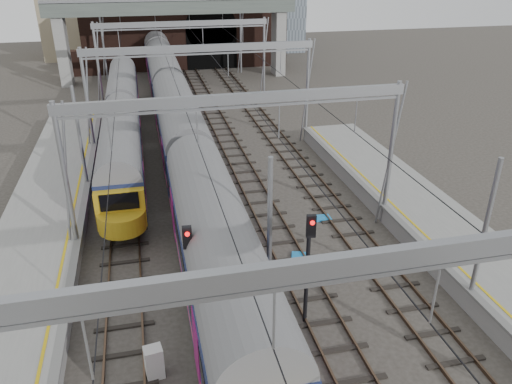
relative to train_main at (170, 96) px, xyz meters
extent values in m
plane|color=#38332D|center=(2.00, -28.36, -2.60)|extent=(160.00, 160.00, 0.00)
cube|color=gray|center=(-8.20, -25.86, -2.05)|extent=(4.20, 55.00, 1.10)
cube|color=slate|center=(-6.15, -25.86, -1.55)|extent=(0.35, 55.00, 0.12)
cube|color=gold|center=(-6.65, -25.86, -1.48)|extent=(0.12, 55.00, 0.01)
cube|color=slate|center=(10.15, -29.86, -1.55)|extent=(0.35, 47.00, 0.12)
cube|color=gold|center=(10.65, -29.86, -1.48)|extent=(0.12, 47.00, 0.01)
cube|color=#4C3828|center=(-4.72, -13.36, -2.51)|extent=(0.08, 80.00, 0.16)
cube|color=#4C3828|center=(-3.28, -13.36, -2.51)|extent=(0.08, 80.00, 0.16)
cube|color=black|center=(-4.00, -13.36, -2.58)|extent=(2.40, 80.00, 0.14)
cube|color=#4C3828|center=(-0.72, -13.36, -2.51)|extent=(0.08, 80.00, 0.16)
cube|color=#4C3828|center=(0.72, -13.36, -2.51)|extent=(0.08, 80.00, 0.16)
cube|color=black|center=(0.00, -13.36, -2.58)|extent=(2.40, 80.00, 0.14)
cube|color=#4C3828|center=(3.28, -13.36, -2.51)|extent=(0.08, 80.00, 0.16)
cube|color=#4C3828|center=(4.72, -13.36, -2.51)|extent=(0.08, 80.00, 0.16)
cube|color=black|center=(4.00, -13.36, -2.58)|extent=(2.40, 80.00, 0.14)
cube|color=#4C3828|center=(7.28, -13.36, -2.51)|extent=(0.08, 80.00, 0.16)
cube|color=#4C3828|center=(8.72, -13.36, -2.51)|extent=(0.08, 80.00, 0.16)
cube|color=black|center=(8.00, -13.36, -2.58)|extent=(2.40, 80.00, 0.14)
cube|color=gray|center=(2.00, -34.36, 5.00)|extent=(16.80, 0.28, 0.50)
cylinder|color=gray|center=(-6.20, -20.36, 1.40)|extent=(0.24, 0.24, 8.00)
cylinder|color=gray|center=(10.20, -20.36, 1.40)|extent=(0.24, 0.24, 8.00)
cube|color=gray|center=(2.00, -20.36, 5.00)|extent=(16.80, 0.28, 0.50)
cylinder|color=gray|center=(-6.20, -6.36, 1.40)|extent=(0.24, 0.24, 8.00)
cylinder|color=gray|center=(10.20, -6.36, 1.40)|extent=(0.24, 0.24, 8.00)
cube|color=gray|center=(2.00, -6.36, 5.00)|extent=(16.80, 0.28, 0.50)
cylinder|color=gray|center=(-6.20, 7.64, 1.40)|extent=(0.24, 0.24, 8.00)
cylinder|color=gray|center=(10.20, 7.64, 1.40)|extent=(0.24, 0.24, 8.00)
cube|color=gray|center=(2.00, 7.64, 5.00)|extent=(16.80, 0.28, 0.50)
cylinder|color=gray|center=(-6.20, 19.64, 1.40)|extent=(0.24, 0.24, 8.00)
cylinder|color=gray|center=(10.20, 19.64, 1.40)|extent=(0.24, 0.24, 8.00)
cube|color=gray|center=(2.00, 19.64, 5.00)|extent=(16.80, 0.28, 0.50)
cube|color=black|center=(-4.00, -13.36, 2.90)|extent=(0.03, 80.00, 0.03)
cube|color=black|center=(0.00, -13.36, 2.90)|extent=(0.03, 80.00, 0.03)
cube|color=black|center=(4.00, -13.36, 2.90)|extent=(0.03, 80.00, 0.03)
cube|color=black|center=(8.00, -13.36, 2.90)|extent=(0.03, 80.00, 0.03)
cube|color=#311B15|center=(4.00, 23.64, 1.90)|extent=(26.00, 2.00, 9.00)
cube|color=black|center=(7.00, 22.62, 0.00)|extent=(6.50, 0.10, 5.20)
cylinder|color=black|center=(7.00, 22.62, 2.60)|extent=(6.50, 0.10, 6.50)
cube|color=#311B15|center=(-8.00, 22.64, -1.10)|extent=(6.00, 1.50, 3.00)
cube|color=gray|center=(-10.50, 17.64, 1.50)|extent=(1.20, 2.50, 8.20)
cube|color=gray|center=(14.50, 17.64, 1.50)|extent=(1.20, 2.50, 8.20)
cube|color=#58645D|center=(2.00, 17.64, 5.60)|extent=(28.00, 3.00, 1.40)
cube|color=black|center=(0.00, 0.08, -2.25)|extent=(2.31, 68.35, 0.70)
cube|color=#151E49|center=(0.00, 0.08, -0.28)|extent=(2.94, 68.35, 2.62)
cylinder|color=slate|center=(0.00, 0.08, 1.03)|extent=(2.88, 67.85, 2.88)
cube|color=black|center=(0.00, 0.08, 0.14)|extent=(2.96, 67.15, 0.79)
cube|color=#D4425F|center=(0.00, 0.08, -1.02)|extent=(2.96, 67.35, 0.13)
cube|color=black|center=(-4.00, -4.75, -2.25)|extent=(1.99, 29.37, 0.70)
cube|color=#151E49|center=(-4.00, -4.75, -0.46)|extent=(2.53, 29.37, 2.26)
cylinder|color=slate|center=(-4.00, -4.75, 0.67)|extent=(2.48, 28.87, 2.48)
cube|color=black|center=(-4.00, -4.75, -0.10)|extent=(2.55, 28.17, 0.68)
cube|color=#D4425F|center=(-4.00, -4.75, -1.10)|extent=(2.55, 28.37, 0.11)
cube|color=#B68D17|center=(-4.00, -19.58, -0.56)|extent=(2.48, 0.60, 2.06)
cube|color=black|center=(-4.00, -19.75, -0.01)|extent=(1.90, 0.08, 0.91)
cylinder|color=black|center=(-1.30, -27.01, -0.20)|extent=(0.16, 0.16, 4.80)
cube|color=black|center=(-1.30, -27.19, 1.90)|extent=(0.36, 0.20, 0.90)
sphere|color=red|center=(-1.30, -27.31, 2.10)|extent=(0.18, 0.18, 0.18)
cylinder|color=black|center=(3.27, -27.41, -0.15)|extent=(0.16, 0.16, 4.90)
cube|color=black|center=(3.27, -27.59, 2.00)|extent=(0.38, 0.24, 0.92)
sphere|color=red|center=(3.27, -27.71, 2.20)|extent=(0.18, 0.18, 0.18)
cube|color=silver|center=(-2.89, -29.04, -1.96)|extent=(0.71, 0.62, 1.27)
cube|color=#1B82CC|center=(4.58, -22.77, -2.54)|extent=(1.04, 0.88, 0.10)
cube|color=#1B82CC|center=(1.75, -17.51, -2.54)|extent=(1.02, 0.76, 0.11)
cube|color=#1B82CC|center=(6.98, -19.28, -2.54)|extent=(0.98, 0.72, 0.11)
camera|label=1|loc=(-2.38, -42.83, 11.16)|focal=35.00mm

